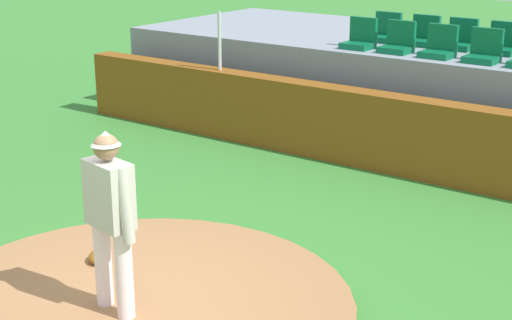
# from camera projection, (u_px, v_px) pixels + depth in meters

# --- Properties ---
(pitchers_mound) EXTENTS (4.20, 4.20, 0.24)m
(pitchers_mound) POSITION_uv_depth(u_px,v_px,m) (133.00, 314.00, 7.28)
(pitchers_mound) COLOR #A06E46
(pitchers_mound) RESTS_ON ground_plane
(pitcher) EXTENTS (0.75, 0.33, 1.71)m
(pitcher) POSITION_uv_depth(u_px,v_px,m) (110.00, 209.00, 6.81)
(pitcher) COLOR white
(pitcher) RESTS_ON pitchers_mound
(fielding_glove) EXTENTS (0.35, 0.35, 0.11)m
(fielding_glove) POSITION_uv_depth(u_px,v_px,m) (98.00, 257.00, 8.08)
(fielding_glove) COLOR brown
(fielding_glove) RESTS_ON pitchers_mound
(brick_barrier) EXTENTS (12.71, 0.40, 1.16)m
(brick_barrier) POSITION_uv_depth(u_px,v_px,m) (401.00, 135.00, 11.44)
(brick_barrier) COLOR brown
(brick_barrier) RESTS_ON ground_plane
(fence_post_left) EXTENTS (0.06, 0.06, 0.99)m
(fence_post_left) POSITION_uv_depth(u_px,v_px,m) (220.00, 41.00, 13.05)
(fence_post_left) COLOR silver
(fence_post_left) RESTS_ON brick_barrier
(bleacher_platform) EXTENTS (12.44, 4.04, 1.58)m
(bleacher_platform) POSITION_uv_depth(u_px,v_px,m) (470.00, 90.00, 13.44)
(bleacher_platform) COLOR gray
(bleacher_platform) RESTS_ON ground_plane
(stadium_chair_0) EXTENTS (0.48, 0.44, 0.50)m
(stadium_chair_0) POSITION_uv_depth(u_px,v_px,m) (360.00, 39.00, 12.79)
(stadium_chair_0) COLOR #0A6139
(stadium_chair_0) RESTS_ON bleacher_platform
(stadium_chair_1) EXTENTS (0.48, 0.44, 0.50)m
(stadium_chair_1) POSITION_uv_depth(u_px,v_px,m) (398.00, 43.00, 12.42)
(stadium_chair_1) COLOR #0A6139
(stadium_chair_1) RESTS_ON bleacher_platform
(stadium_chair_2) EXTENTS (0.48, 0.44, 0.50)m
(stadium_chair_2) POSITION_uv_depth(u_px,v_px,m) (439.00, 47.00, 12.01)
(stadium_chair_2) COLOR #0A6139
(stadium_chair_2) RESTS_ON bleacher_platform
(stadium_chair_3) EXTENTS (0.48, 0.44, 0.50)m
(stadium_chair_3) POSITION_uv_depth(u_px,v_px,m) (484.00, 52.00, 11.60)
(stadium_chair_3) COLOR #0A6139
(stadium_chair_3) RESTS_ON bleacher_platform
(stadium_chair_5) EXTENTS (0.48, 0.44, 0.50)m
(stadium_chair_5) POSITION_uv_depth(u_px,v_px,m) (386.00, 32.00, 13.48)
(stadium_chair_5) COLOR #0A6139
(stadium_chair_5) RESTS_ON bleacher_platform
(stadium_chair_6) EXTENTS (0.48, 0.44, 0.50)m
(stadium_chair_6) POSITION_uv_depth(u_px,v_px,m) (424.00, 36.00, 13.08)
(stadium_chair_6) COLOR #0A6139
(stadium_chair_6) RESTS_ON bleacher_platform
(stadium_chair_7) EXTENTS (0.48, 0.44, 0.50)m
(stadium_chair_7) POSITION_uv_depth(u_px,v_px,m) (461.00, 40.00, 12.70)
(stadium_chair_7) COLOR #0A6139
(stadium_chair_7) RESTS_ON bleacher_platform
(stadium_chair_8) EXTENTS (0.48, 0.44, 0.50)m
(stadium_chair_8) POSITION_uv_depth(u_px,v_px,m) (503.00, 44.00, 12.29)
(stadium_chair_8) COLOR #0A6139
(stadium_chair_8) RESTS_ON bleacher_platform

